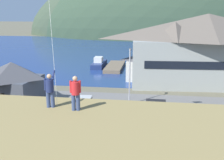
# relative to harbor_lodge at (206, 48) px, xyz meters

# --- Properties ---
(ground_plane) EXTENTS (600.00, 600.00, 0.00)m
(ground_plane) POSITION_rel_harbor_lodge_xyz_m (-11.98, -21.71, -5.76)
(ground_plane) COLOR #66604C
(parking_lot_pad) EXTENTS (40.00, 20.00, 0.10)m
(parking_lot_pad) POSITION_rel_harbor_lodge_xyz_m (-11.98, -16.71, -5.71)
(parking_lot_pad) COLOR slate
(parking_lot_pad) RESTS_ON ground
(bay_water) EXTENTS (360.00, 84.00, 0.03)m
(bay_water) POSITION_rel_harbor_lodge_xyz_m (-11.98, 38.29, -5.75)
(bay_water) COLOR navy
(bay_water) RESTS_ON ground
(far_hill_west_ridge) EXTENTS (123.33, 44.26, 62.03)m
(far_hill_west_ridge) POSITION_rel_harbor_lodge_xyz_m (-8.39, 93.96, -5.76)
(far_hill_west_ridge) COLOR #3D4C38
(far_hill_west_ridge) RESTS_ON ground
(far_hill_east_peak) EXTENTS (120.70, 71.94, 67.29)m
(far_hill_east_peak) POSITION_rel_harbor_lodge_xyz_m (-4.07, 97.60, -5.76)
(far_hill_east_peak) COLOR #334733
(far_hill_east_peak) RESTS_ON ground
(harbor_lodge) EXTENTS (23.98, 10.76, 10.85)m
(harbor_lodge) POSITION_rel_harbor_lodge_xyz_m (0.00, 0.00, 0.00)
(harbor_lodge) COLOR #999E99
(harbor_lodge) RESTS_ON ground
(storage_shed_near_lot) EXTENTS (6.47, 6.24, 5.46)m
(storage_shed_near_lot) POSITION_rel_harbor_lodge_xyz_m (-24.26, -13.74, -2.92)
(storage_shed_near_lot) COLOR #474C56
(storage_shed_near_lot) RESTS_ON ground
(storage_shed_waterside) EXTENTS (6.15, 4.53, 4.63)m
(storage_shed_waterside) POSITION_rel_harbor_lodge_xyz_m (-9.32, 1.45, -3.37)
(storage_shed_waterside) COLOR beige
(storage_shed_waterside) RESTS_ON ground
(wharf_dock) EXTENTS (3.20, 10.53, 0.70)m
(wharf_dock) POSITION_rel_harbor_lodge_xyz_m (-15.35, 10.62, -5.41)
(wharf_dock) COLOR #70604C
(wharf_dock) RESTS_ON ground
(moored_boat_wharfside) EXTENTS (2.32, 7.16, 2.16)m
(moored_boat_wharfside) POSITION_rel_harbor_lodge_xyz_m (-18.84, 11.75, -5.04)
(moored_boat_wharfside) COLOR navy
(moored_boat_wharfside) RESTS_ON ground
(parked_car_lone_by_shed) EXTENTS (4.31, 2.27, 1.82)m
(parked_car_lone_by_shed) POSITION_rel_harbor_lodge_xyz_m (-15.83, -14.72, -4.70)
(parked_car_lone_by_shed) COLOR silver
(parked_car_lone_by_shed) RESTS_ON parking_lot_pad
(parked_car_back_row_right) EXTENTS (4.22, 2.09, 1.82)m
(parked_car_back_row_right) POSITION_rel_harbor_lodge_xyz_m (-7.52, -15.07, -4.70)
(parked_car_back_row_right) COLOR black
(parked_car_back_row_right) RESTS_ON parking_lot_pad
(parked_car_mid_row_far) EXTENTS (4.28, 2.22, 1.82)m
(parked_car_mid_row_far) POSITION_rel_harbor_lodge_xyz_m (-9.84, -20.27, -4.70)
(parked_car_mid_row_far) COLOR silver
(parked_car_mid_row_far) RESTS_ON parking_lot_pad
(parked_car_front_row_silver) EXTENTS (4.35, 2.37, 1.82)m
(parked_car_front_row_silver) POSITION_rel_harbor_lodge_xyz_m (-17.08, -20.13, -4.70)
(parked_car_front_row_silver) COLOR red
(parked_car_front_row_silver) RESTS_ON parking_lot_pad
(parking_light_pole) EXTENTS (0.24, 0.78, 6.80)m
(parking_light_pole) POSITION_rel_harbor_lodge_xyz_m (-10.71, -11.16, -1.73)
(parking_light_pole) COLOR #ADADB2
(parking_light_pole) RESTS_ON parking_lot_pad
(person_kite_flyer) EXTENTS (0.52, 0.69, 1.86)m
(person_kite_flyer) POSITION_rel_harbor_lodge_xyz_m (-13.32, -30.00, 1.51)
(person_kite_flyer) COLOR #384770
(person_kite_flyer) RESTS_ON grassy_hill_foreground
(person_companion) EXTENTS (0.54, 0.40, 1.74)m
(person_companion) POSITION_rel_harbor_lodge_xyz_m (-11.92, -30.27, 1.49)
(person_companion) COLOR #384770
(person_companion) RESTS_ON grassy_hill_foreground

